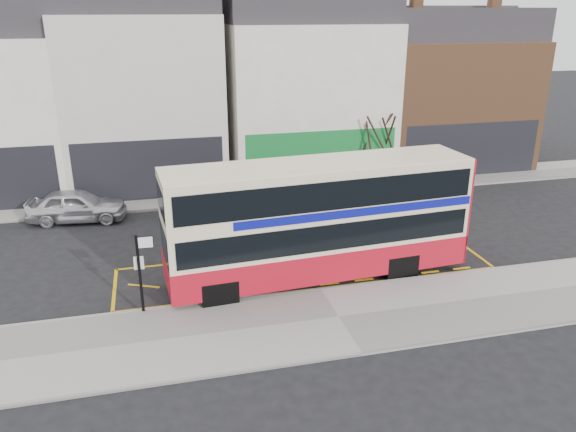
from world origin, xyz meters
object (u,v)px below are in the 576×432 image
object	(u,v)px
bus_stop_post	(141,265)
street_tree_right	(380,124)
double_decker_bus	(319,219)
car_grey	(212,199)
car_silver	(77,206)
car_white	(383,186)

from	to	relation	value
bus_stop_post	street_tree_right	xyz separation A→B (m)	(12.51, 11.10, 1.72)
double_decker_bus	car_grey	world-z (taller)	double_decker_bus
car_silver	car_grey	xyz separation A→B (m)	(6.21, -0.16, -0.14)
car_silver	car_grey	bearing A→B (deg)	-84.71
car_silver	bus_stop_post	bearing A→B (deg)	-155.82
double_decker_bus	car_silver	world-z (taller)	double_decker_bus
bus_stop_post	car_grey	size ratio (longest dim) A/B	0.71
double_decker_bus	bus_stop_post	size ratio (longest dim) A/B	4.17
car_silver	car_white	world-z (taller)	car_silver
car_silver	street_tree_right	size ratio (longest dim) A/B	0.86
car_white	street_tree_right	xyz separation A→B (m)	(0.47, 2.06, 2.80)
car_silver	car_white	distance (m)	15.01
car_grey	car_silver	bearing A→B (deg)	82.27
double_decker_bus	bus_stop_post	world-z (taller)	double_decker_bus
double_decker_bus	car_white	world-z (taller)	double_decker_bus
car_white	bus_stop_post	bearing A→B (deg)	135.42
bus_stop_post	car_silver	bearing A→B (deg)	108.98
bus_stop_post	car_grey	world-z (taller)	bus_stop_post
car_grey	car_white	xyz separation A→B (m)	(8.79, -0.26, 0.07)
car_grey	car_white	world-z (taller)	car_white
double_decker_bus	street_tree_right	xyz separation A→B (m)	(6.31, 9.85, 1.20)
car_grey	street_tree_right	world-z (taller)	street_tree_right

